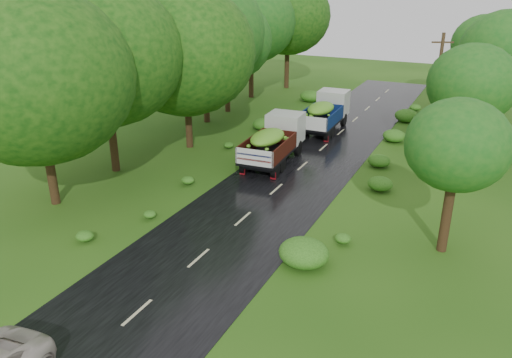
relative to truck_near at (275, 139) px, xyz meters
The scene contains 9 objects.
ground 16.18m from the truck_near, 83.43° to the right, with size 120.00×120.00×0.00m, color #1F4A10.
road 11.25m from the truck_near, 80.48° to the right, with size 6.50×80.00×0.02m, color black.
road_lines 10.28m from the truck_near, 79.55° to the right, with size 0.12×69.60×0.00m.
truck_near is the anchor object (origin of this frame).
truck_far 8.02m from the truck_near, 85.64° to the left, with size 2.42×6.40×2.66m.
utility_pole 10.74m from the truck_near, 36.91° to the left, with size 1.26×0.62×7.64m.
trees_left 10.63m from the truck_near, 150.29° to the left, with size 7.13×35.91×9.03m.
trees_right 15.01m from the truck_near, 40.85° to the left, with size 5.17×30.01×7.50m.
shrubs 2.95m from the truck_near, 47.32° to the right, with size 11.90×44.00×0.70m.
Camera 1 is at (9.91, -11.03, 10.80)m, focal length 35.00 mm.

